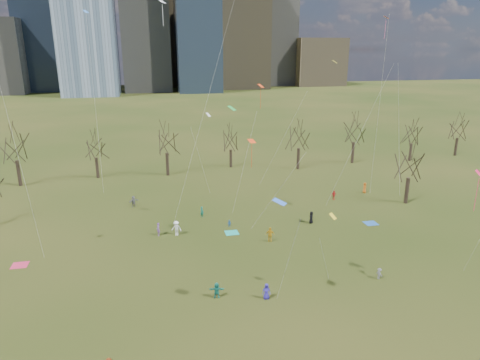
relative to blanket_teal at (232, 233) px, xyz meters
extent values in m
plane|color=black|center=(0.80, -13.04, -0.01)|extent=(500.00, 500.00, 0.00)
cube|color=#726347|center=(45.80, 201.96, 35.98)|extent=(28.00, 28.00, 72.00)
cube|color=#384C66|center=(-59.20, 206.96, 32.48)|extent=(25.00, 25.00, 65.00)
cube|color=slate|center=(70.80, 216.96, 28.98)|extent=(22.00, 22.00, 58.00)
cube|color=#726347|center=(5.80, 226.96, 23.98)|extent=(30.00, 30.00, 48.00)
cube|color=#726347|center=(95.80, 211.96, 13.98)|extent=(30.00, 28.00, 28.00)
cylinder|color=black|center=(-30.20, 25.96, 2.12)|extent=(0.55, 0.55, 4.28)
cylinder|color=black|center=(-18.20, 27.96, 1.79)|extent=(0.52, 0.52, 3.60)
cylinder|color=black|center=(-6.20, 26.96, 2.01)|extent=(0.54, 0.54, 4.05)
cylinder|color=black|center=(5.80, 29.96, 1.67)|extent=(0.51, 0.51, 3.38)
cylinder|color=black|center=(17.80, 25.96, 1.97)|extent=(0.54, 0.54, 3.96)
cylinder|color=black|center=(29.80, 27.96, 2.05)|extent=(0.54, 0.54, 4.14)
cylinder|color=black|center=(41.80, 26.96, 1.74)|extent=(0.52, 0.52, 3.51)
cylinder|color=black|center=(53.80, 28.96, 1.85)|extent=(0.53, 0.53, 3.74)
cylinder|color=black|center=(26.80, 4.96, 1.90)|extent=(0.53, 0.53, 3.83)
cube|color=teal|center=(0.00, 0.00, 0.00)|extent=(1.60, 1.50, 0.03)
cube|color=#2355A3|center=(18.06, -0.93, 0.00)|extent=(1.60, 1.50, 0.03)
cube|color=#CC284E|center=(-23.08, -3.35, 0.00)|extent=(1.60, 1.50, 0.03)
imported|color=#2E24A0|center=(0.21, -14.80, 0.73)|extent=(0.82, 0.63, 1.50)
imported|color=slate|center=(11.88, -13.78, 0.55)|extent=(0.60, 0.82, 1.13)
imported|color=gold|center=(3.88, -3.38, 0.87)|extent=(1.12, 0.74, 1.77)
imported|color=#1C7E6D|center=(-4.10, -13.68, 0.74)|extent=(1.45, 0.71, 1.50)
imported|color=black|center=(10.58, 0.82, 0.78)|extent=(0.86, 0.92, 1.58)
imported|color=#8050A1|center=(-8.75, 1.15, 0.79)|extent=(0.50, 0.66, 1.61)
imported|color=#255FA2|center=(0.05, 1.80, 0.46)|extent=(0.57, 0.58, 0.94)
imported|color=white|center=(-6.61, 0.75, 0.90)|extent=(1.34, 1.05, 1.82)
imported|color=red|center=(17.19, 8.61, 0.67)|extent=(0.82, 0.38, 1.38)
imported|color=slate|center=(-11.83, 11.86, 0.80)|extent=(1.53, 1.23, 1.63)
imported|color=#CA5D16|center=(23.19, 10.51, 0.81)|extent=(0.86, 0.97, 1.66)
imported|color=#1A755E|center=(-2.87, 5.95, 0.72)|extent=(0.61, 0.63, 1.46)
plane|color=#F94414|center=(1.83, -2.40, 11.79)|extent=(1.20, 1.17, 0.30)
cylinder|color=silver|center=(3.77, -5.57, 6.59)|extent=(3.92, 6.38, 10.42)
cylinder|color=#F94414|center=(1.83, -2.40, 10.14)|extent=(0.04, 0.04, 2.70)
plane|color=yellow|center=(13.48, 3.00, 19.97)|extent=(0.93, 0.96, 0.38)
cylinder|color=silver|center=(15.27, -0.59, 10.68)|extent=(3.60, 7.19, 18.59)
plane|color=#FA1B54|center=(19.10, -16.30, 10.86)|extent=(1.24, 1.19, 0.72)
cylinder|color=silver|center=(16.57, -20.03, 6.12)|extent=(5.08, 7.49, 9.49)
cylinder|color=#FA1B54|center=(19.10, -16.30, 8.98)|extent=(0.04, 0.04, 3.15)
cylinder|color=silver|center=(-20.49, -8.37, 15.74)|extent=(0.52, 6.97, 28.71)
plane|color=white|center=(-6.99, 0.55, 26.07)|extent=(0.99, 0.99, 0.32)
cylinder|color=silver|center=(-3.73, -2.04, 13.73)|extent=(6.54, 5.22, 24.69)
cylinder|color=white|center=(-6.99, 0.55, 24.79)|extent=(0.04, 0.04, 2.10)
plane|color=green|center=(25.45, 4.54, 19.92)|extent=(1.29, 1.37, 0.67)
cylinder|color=silver|center=(23.12, 2.78, 10.65)|extent=(4.70, 3.53, 18.54)
plane|color=#3277D7|center=(-16.09, 14.85, 26.10)|extent=(1.00, 0.99, 0.38)
cylinder|color=silver|center=(-15.82, 12.45, 13.74)|extent=(0.56, 4.81, 24.71)
plane|color=red|center=(7.11, 13.77, 16.37)|extent=(1.28, 1.26, 0.49)
cylinder|color=silver|center=(8.95, 9.25, 8.88)|extent=(3.70, 9.05, 15.00)
cylinder|color=red|center=(7.11, 13.77, 14.58)|extent=(0.04, 0.04, 3.00)
plane|color=yellow|center=(6.02, -15.01, 7.53)|extent=(0.90, 0.87, 0.45)
cylinder|color=silver|center=(4.59, -16.95, 4.46)|extent=(2.89, 3.91, 6.15)
plane|color=#FD5D9C|center=(21.85, 6.52, 25.37)|extent=(0.83, 0.89, 0.34)
cylinder|color=silver|center=(20.39, 3.70, 13.38)|extent=(2.94, 5.67, 23.99)
cylinder|color=#FD5D9C|center=(21.85, 6.52, 23.94)|extent=(0.04, 0.04, 2.40)
plane|color=white|center=(-0.93, 11.55, 12.78)|extent=(0.90, 0.90, 0.51)
cylinder|color=silver|center=(-2.65, 6.90, 7.08)|extent=(3.44, 9.32, 11.41)
plane|color=blue|center=(0.42, -17.15, 10.05)|extent=(1.45, 1.46, 0.34)
cylinder|color=silver|center=(0.62, -19.00, 5.72)|extent=(0.41, 3.71, 8.67)
plane|color=green|center=(0.69, 2.96, 14.73)|extent=(1.37, 1.38, 0.50)
cylinder|color=silver|center=(1.81, 1.37, 8.06)|extent=(2.27, 3.20, 13.35)
camera|label=1|loc=(-9.27, -47.05, 21.39)|focal=32.00mm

